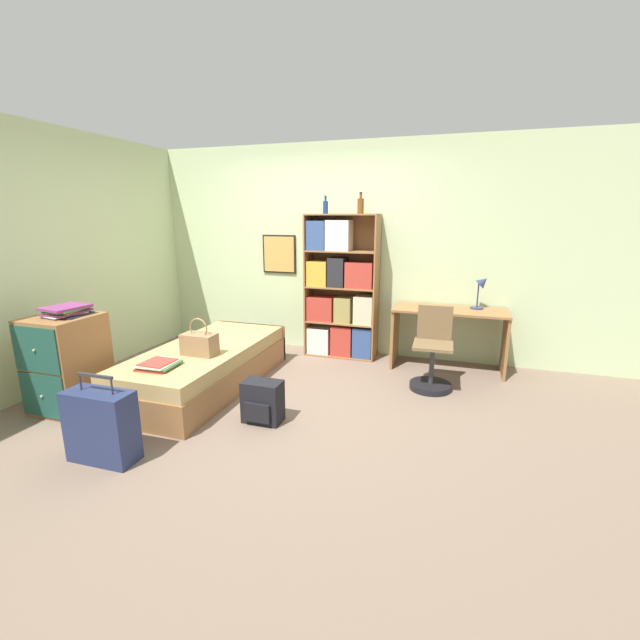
% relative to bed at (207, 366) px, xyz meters
% --- Properties ---
extents(ground_plane, '(14.00, 14.00, 0.00)m').
position_rel_bed_xyz_m(ground_plane, '(0.76, -0.02, -0.21)').
color(ground_plane, '#756051').
extents(wall_back, '(10.00, 0.09, 2.60)m').
position_rel_bed_xyz_m(wall_back, '(0.76, 1.63, 1.09)').
color(wall_back, beige).
rests_on(wall_back, ground_plane).
extents(wall_left, '(0.06, 10.00, 2.60)m').
position_rel_bed_xyz_m(wall_left, '(-1.50, -0.02, 1.09)').
color(wall_left, beige).
rests_on(wall_left, ground_plane).
extents(bed, '(0.91, 2.06, 0.43)m').
position_rel_bed_xyz_m(bed, '(0.00, 0.00, 0.00)').
color(bed, olive).
rests_on(bed, ground_plane).
extents(handbag, '(0.33, 0.19, 0.36)m').
position_rel_bed_xyz_m(handbag, '(0.10, -0.25, 0.33)').
color(handbag, '#93704C').
rests_on(handbag, bed).
extents(book_stack_on_bed, '(0.32, 0.34, 0.06)m').
position_rel_bed_xyz_m(book_stack_on_bed, '(-0.03, -0.68, 0.24)').
color(book_stack_on_bed, '#B2382D').
rests_on(book_stack_on_bed, bed).
extents(suitcase, '(0.50, 0.23, 0.66)m').
position_rel_bed_xyz_m(suitcase, '(0.07, -1.45, 0.05)').
color(suitcase, navy).
rests_on(suitcase, ground_plane).
extents(dresser, '(0.53, 0.58, 0.87)m').
position_rel_bed_xyz_m(dresser, '(-0.90, -0.85, 0.22)').
color(dresser, olive).
rests_on(dresser, ground_plane).
extents(magazine_pile_on_dresser, '(0.33, 0.38, 0.09)m').
position_rel_bed_xyz_m(magazine_pile_on_dresser, '(-0.86, -0.81, 0.70)').
color(magazine_pile_on_dresser, '#232328').
rests_on(magazine_pile_on_dresser, dresser).
extents(bookcase, '(0.88, 0.35, 1.75)m').
position_rel_bed_xyz_m(bookcase, '(1.04, 1.40, 0.58)').
color(bookcase, olive).
rests_on(bookcase, ground_plane).
extents(bottle_green, '(0.06, 0.06, 0.21)m').
position_rel_bed_xyz_m(bottle_green, '(0.85, 1.39, 1.62)').
color(bottle_green, navy).
rests_on(bottle_green, bookcase).
extents(bottle_brown, '(0.08, 0.08, 0.24)m').
position_rel_bed_xyz_m(bottle_brown, '(1.27, 1.43, 1.63)').
color(bottle_brown, brown).
rests_on(bottle_brown, bookcase).
extents(desk, '(1.25, 0.54, 0.71)m').
position_rel_bed_xyz_m(desk, '(2.35, 1.31, 0.29)').
color(desk, olive).
rests_on(desk, ground_plane).
extents(desk_lamp, '(0.19, 0.14, 0.39)m').
position_rel_bed_xyz_m(desk_lamp, '(2.67, 1.42, 0.75)').
color(desk_lamp, navy).
rests_on(desk_lamp, desk).
extents(desk_chair, '(0.42, 0.42, 0.84)m').
position_rel_bed_xyz_m(desk_chair, '(2.22, 0.67, 0.07)').
color(desk_chair, black).
rests_on(desk_chair, ground_plane).
extents(backpack, '(0.33, 0.23, 0.36)m').
position_rel_bed_xyz_m(backpack, '(0.90, -0.55, -0.03)').
color(backpack, black).
rests_on(backpack, ground_plane).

